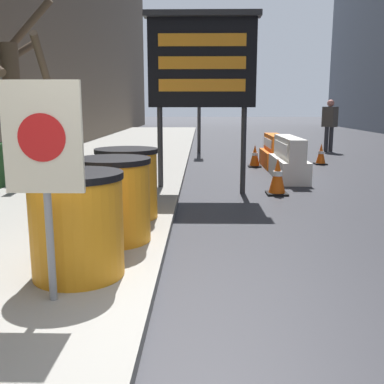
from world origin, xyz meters
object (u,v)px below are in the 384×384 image
(pedestrian_worker, at_px, (330,121))
(message_board, at_px, (202,63))
(traffic_cone_far, at_px, (277,177))
(traffic_light_near_curb, at_px, (199,69))
(traffic_cone_near, at_px, (321,154))
(barrel_drum_foreground, at_px, (77,224))
(jersey_barrier_white, at_px, (289,161))
(barrel_drum_back, at_px, (127,183))
(warning_sign, at_px, (44,153))
(jersey_barrier_orange_far, at_px, (274,153))
(barrel_drum_middle, at_px, (114,200))
(traffic_cone_mid, at_px, (255,156))

(pedestrian_worker, bearing_deg, message_board, -68.34)
(traffic_cone_far, bearing_deg, traffic_light_near_curb, 101.33)
(traffic_cone_far, bearing_deg, traffic_cone_near, 65.95)
(barrel_drum_foreground, distance_m, jersey_barrier_white, 6.94)
(traffic_cone_far, height_order, pedestrian_worker, pedestrian_worker)
(barrel_drum_back, xyz_separation_m, warning_sign, (-0.16, -2.71, 0.70))
(barrel_drum_back, relative_size, traffic_cone_near, 1.62)
(warning_sign, relative_size, jersey_barrier_orange_far, 1.06)
(warning_sign, distance_m, traffic_cone_far, 5.67)
(barrel_drum_foreground, height_order, message_board, message_board)
(barrel_drum_foreground, xyz_separation_m, traffic_cone_far, (2.53, 4.40, -0.26))
(barrel_drum_middle, xyz_separation_m, jersey_barrier_white, (2.96, 5.14, -0.18))
(warning_sign, height_order, traffic_cone_far, warning_sign)
(barrel_drum_middle, height_order, traffic_cone_mid, barrel_drum_middle)
(jersey_barrier_orange_far, xyz_separation_m, traffic_light_near_curb, (-2.05, 3.67, 2.48))
(barrel_drum_foreground, xyz_separation_m, pedestrian_worker, (5.63, 12.21, 0.48))
(message_board, height_order, jersey_barrier_white, message_board)
(warning_sign, bearing_deg, message_board, 76.82)
(traffic_cone_near, height_order, traffic_light_near_curb, traffic_light_near_curb)
(barrel_drum_foreground, bearing_deg, traffic_cone_near, 62.91)
(message_board, height_order, traffic_cone_near, message_board)
(barrel_drum_foreground, xyz_separation_m, jersey_barrier_orange_far, (3.08, 8.25, -0.22))
(message_board, distance_m, traffic_cone_mid, 4.47)
(traffic_cone_far, bearing_deg, pedestrian_worker, 68.36)
(barrel_drum_back, bearing_deg, jersey_barrier_white, 53.67)
(barrel_drum_middle, distance_m, jersey_barrier_white, 5.93)
(message_board, bearing_deg, barrel_drum_back, -113.42)
(traffic_cone_mid, bearing_deg, traffic_cone_near, 15.92)
(barrel_drum_foreground, bearing_deg, traffic_cone_mid, 72.69)
(traffic_cone_near, relative_size, pedestrian_worker, 0.32)
(pedestrian_worker, bearing_deg, traffic_cone_near, -56.45)
(barrel_drum_middle, bearing_deg, message_board, 73.81)
(traffic_cone_near, height_order, traffic_cone_far, traffic_cone_far)
(traffic_cone_mid, relative_size, traffic_light_near_curb, 0.15)
(barrel_drum_back, bearing_deg, barrel_drum_middle, -88.72)
(pedestrian_worker, bearing_deg, barrel_drum_foreground, -62.71)
(warning_sign, xyz_separation_m, traffic_light_near_curb, (1.09, 12.47, 1.56))
(jersey_barrier_white, height_order, pedestrian_worker, pedestrian_worker)
(jersey_barrier_white, relative_size, traffic_cone_far, 2.84)
(traffic_cone_near, bearing_deg, pedestrian_worker, 71.49)
(jersey_barrier_orange_far, bearing_deg, traffic_cone_near, 19.54)
(jersey_barrier_orange_far, bearing_deg, jersey_barrier_white, -90.00)
(barrel_drum_back, bearing_deg, barrel_drum_foreground, -92.61)
(barrel_drum_back, relative_size, traffic_cone_far, 1.37)
(jersey_barrier_orange_far, height_order, pedestrian_worker, pedestrian_worker)
(traffic_cone_near, distance_m, traffic_cone_far, 4.76)
(message_board, xyz_separation_m, traffic_cone_near, (3.35, 4.22, -2.11))
(barrel_drum_back, height_order, traffic_cone_mid, barrel_drum_back)
(barrel_drum_foreground, distance_m, warning_sign, 0.89)
(barrel_drum_middle, xyz_separation_m, message_board, (1.00, 3.44, 1.80))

